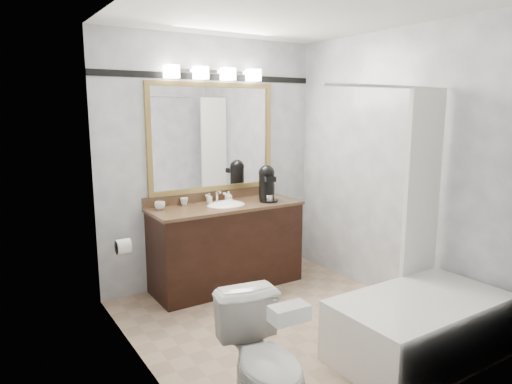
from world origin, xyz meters
The scene contains 15 objects.
room centered at (0.00, 0.00, 1.25)m, with size 2.42×2.62×2.52m.
vanity centered at (0.00, 1.02, 0.44)m, with size 1.53×0.58×0.97m.
mirror centered at (0.00, 1.28, 1.50)m, with size 1.40×0.04×1.10m.
vanity_light_bar centered at (0.00, 1.23, 2.13)m, with size 1.02×0.14×0.12m.
accent_stripe centered at (0.00, 1.29, 2.10)m, with size 2.40×0.01×0.06m, color black.
bathtub centered at (0.55, -0.90, 0.28)m, with size 1.30×0.75×1.96m.
tp_roll centered at (-1.14, 0.66, 0.70)m, with size 0.12×0.12×0.11m, color white.
toilet centered at (-0.80, -0.89, 0.36)m, with size 0.40×0.70×0.71m, color white.
tissue_box centered at (-0.80, -1.12, 0.75)m, with size 0.21×0.11×0.08m, color white.
coffee_maker centered at (0.46, 0.97, 1.04)m, with size 0.19×0.24×0.37m.
cup_left centered at (-0.64, 1.16, 0.89)m, with size 0.10×0.10×0.08m, color white.
cup_right centered at (-0.36, 1.21, 0.89)m, with size 0.08×0.08×0.07m, color white.
soap_bottle_a centered at (-0.10, 1.18, 0.90)m, with size 0.05×0.05×0.10m, color white.
soap_bottle_b centered at (0.13, 1.19, 0.90)m, with size 0.08×0.08×0.10m, color white.
soap_bar centered at (0.10, 1.13, 0.86)m, with size 0.07×0.04×0.02m, color beige.
Camera 1 is at (-2.13, -2.88, 1.79)m, focal length 32.00 mm.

